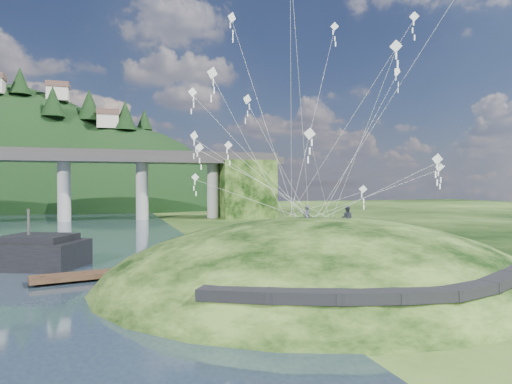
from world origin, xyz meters
name	(u,v)px	position (x,y,z in m)	size (l,w,h in m)	color
ground	(228,295)	(0.00, 0.00, 0.00)	(320.00, 320.00, 0.00)	black
grass_hill	(320,300)	(8.00, 2.00, -1.50)	(36.00, 32.00, 13.00)	black
footpath	(407,288)	(7.46, -9.74, 2.08)	(22.29, 5.84, 0.83)	black
bridge	(10,174)	(-26.46, 70.07, 9.70)	(160.00, 11.00, 15.00)	#2D2B2B
wooden_dock	(124,272)	(-6.65, 8.38, 0.44)	(14.32, 4.98, 1.01)	#342115
kite_flyers	(334,206)	(9.39, 2.35, 5.91)	(4.10, 1.84, 1.98)	#292B37
kite_swarm	(310,90)	(7.31, 2.42, 15.10)	(19.33, 15.61, 19.15)	white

